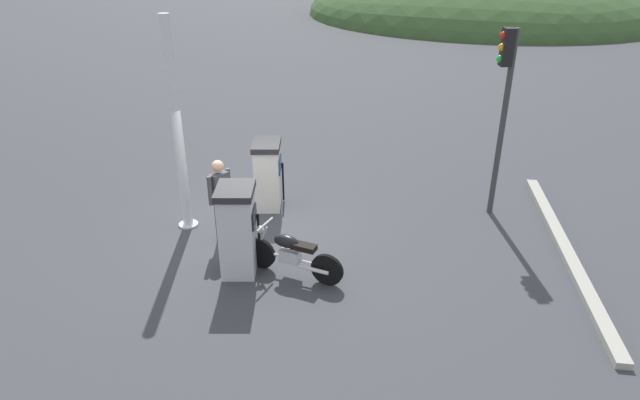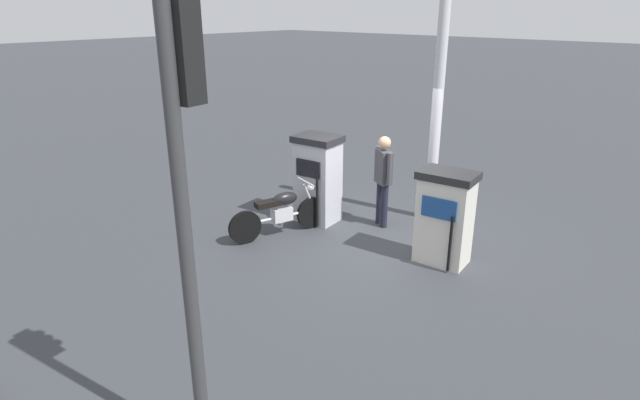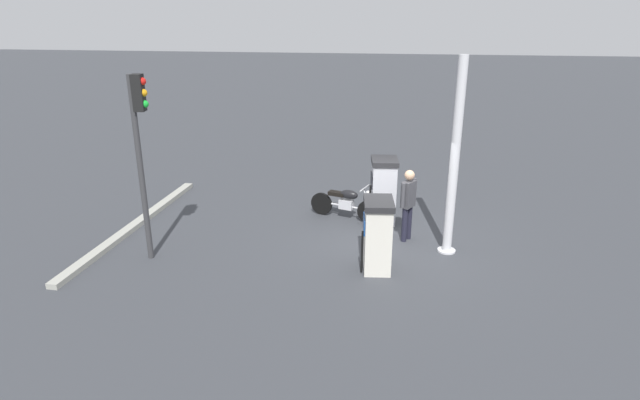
# 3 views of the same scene
# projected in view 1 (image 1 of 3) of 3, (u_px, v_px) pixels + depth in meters

# --- Properties ---
(ground_plane) EXTENTS (120.00, 120.00, 0.00)m
(ground_plane) POSITION_uv_depth(u_px,v_px,m) (247.00, 234.00, 11.27)
(ground_plane) COLOR #383A3F
(fuel_pump_near) EXTENTS (0.73, 0.88, 1.66)m
(fuel_pump_near) POSITION_uv_depth(u_px,v_px,m) (238.00, 230.00, 9.70)
(fuel_pump_near) COLOR silver
(fuel_pump_near) RESTS_ON ground
(fuel_pump_far) EXTENTS (0.68, 0.93, 1.52)m
(fuel_pump_far) POSITION_uv_depth(u_px,v_px,m) (268.00, 174.00, 12.09)
(fuel_pump_far) COLOR silver
(fuel_pump_far) RESTS_ON ground
(motorcycle_near_pump) EXTENTS (1.85, 0.82, 0.93)m
(motorcycle_near_pump) POSITION_uv_depth(u_px,v_px,m) (291.00, 254.00, 9.73)
(motorcycle_near_pump) COLOR black
(motorcycle_near_pump) RESTS_ON ground
(attendant_person) EXTENTS (0.37, 0.54, 1.70)m
(attendant_person) POSITION_uv_depth(u_px,v_px,m) (220.00, 195.00, 10.64)
(attendant_person) COLOR #1E1E2D
(attendant_person) RESTS_ON ground
(roadside_traffic_light) EXTENTS (0.39, 0.27, 3.92)m
(roadside_traffic_light) POSITION_uv_depth(u_px,v_px,m) (504.00, 93.00, 10.98)
(roadside_traffic_light) COLOR #38383A
(roadside_traffic_light) RESTS_ON ground
(canopy_support_pole) EXTENTS (0.40, 0.40, 4.27)m
(canopy_support_pole) POSITION_uv_depth(u_px,v_px,m) (178.00, 132.00, 10.71)
(canopy_support_pole) COLOR silver
(canopy_support_pole) RESTS_ON ground
(road_edge_kerb) EXTENTS (0.39, 6.42, 0.12)m
(road_edge_kerb) POSITION_uv_depth(u_px,v_px,m) (565.00, 250.00, 10.60)
(road_edge_kerb) COLOR #9E9E93
(road_edge_kerb) RESTS_ON ground
(distant_hill_main) EXTENTS (25.62, 25.01, 8.27)m
(distant_hill_main) POSITION_uv_depth(u_px,v_px,m) (481.00, 14.00, 41.10)
(distant_hill_main) COLOR #38562D
(distant_hill_main) RESTS_ON ground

